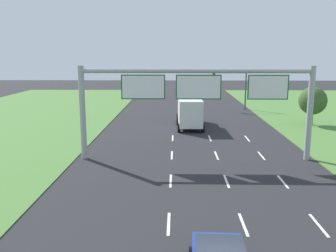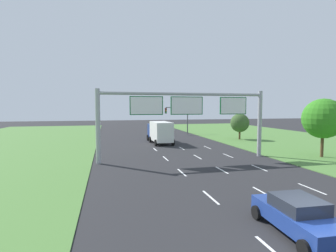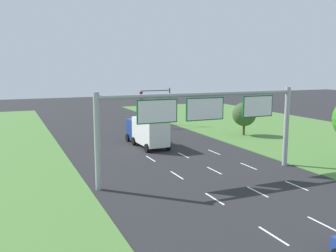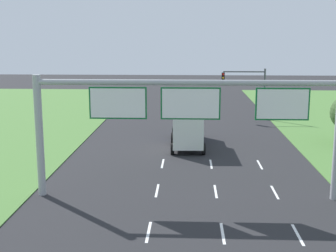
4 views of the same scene
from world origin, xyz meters
name	(u,v)px [view 4 (image 4 of 4)]	position (x,y,z in m)	size (l,w,h in m)	color
box_truck	(187,126)	(-0.01, 29.59, 1.71)	(2.85, 7.51, 3.17)	navy
sign_gantry	(189,112)	(0.13, 16.99, 4.95)	(17.24, 0.44, 7.00)	#9EA0A5
traffic_light_mast	(247,85)	(6.38, 42.35, 3.87)	(4.76, 0.49, 5.60)	#47494F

